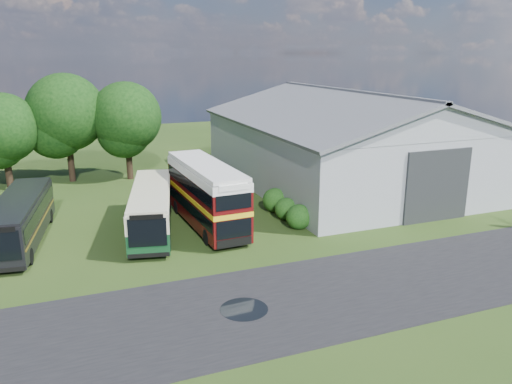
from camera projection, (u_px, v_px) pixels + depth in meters
name	position (u px, v px, depth m)	size (l,w,h in m)	color
ground	(252.00, 278.00, 25.78)	(120.00, 120.00, 0.00)	#203811
asphalt_road	(331.00, 293.00, 24.13)	(60.00, 8.00, 0.02)	black
puddle	(244.00, 310.00, 22.56)	(2.20, 2.20, 0.01)	black
storage_shed	(346.00, 135.00, 44.23)	(18.80, 24.80, 8.15)	gray
tree_left_b	(3.00, 128.00, 40.95)	(5.78, 5.78, 8.16)	black
tree_mid	(66.00, 113.00, 43.61)	(6.80, 6.80, 9.60)	black
tree_right_a	(126.00, 117.00, 44.58)	(6.26, 6.26, 8.83)	black
shrub_front	(298.00, 228.00, 33.11)	(1.70, 1.70, 1.70)	#194714
shrub_mid	(286.00, 219.00, 34.91)	(1.60, 1.60, 1.60)	#194714
shrub_back	(275.00, 211.00, 36.71)	(1.80, 1.80, 1.80)	#194714
bus_green_single	(151.00, 208.00, 32.21)	(4.57, 10.80, 2.90)	black
bus_maroon_double	(206.00, 195.00, 33.00)	(3.05, 10.07, 4.28)	black
bus_dark_single	(20.00, 219.00, 30.15)	(3.74, 10.58, 2.86)	black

